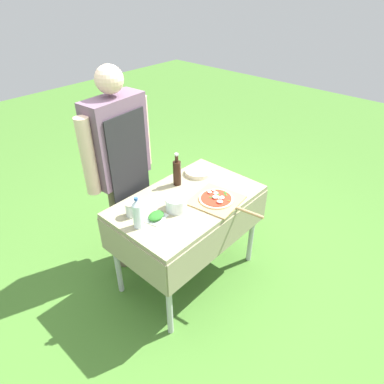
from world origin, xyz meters
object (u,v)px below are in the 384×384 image
person_cook (120,160)px  plate_stack (198,172)px  oil_bottle (177,172)px  herb_container (156,216)px  sauce_jar (131,210)px  prep_table (188,210)px  mixing_tub (176,204)px  pizza_on_peel (218,200)px  water_bottle (137,213)px

person_cook → plate_stack: size_ratio=7.69×
oil_bottle → herb_container: (-0.43, -0.21, -0.09)m
person_cook → sauce_jar: 0.47m
oil_bottle → prep_table: bearing=-116.5°
herb_container → mixing_tub: size_ratio=1.11×
pizza_on_peel → oil_bottle: (-0.03, 0.40, 0.10)m
prep_table → person_cook: person_cook is taller
person_cook → herb_container: person_cook is taller
oil_bottle → water_bottle: oil_bottle is taller
oil_bottle → herb_container: size_ratio=1.59×
oil_bottle → mixing_tub: 0.35m
pizza_on_peel → plate_stack: 0.44m
person_cook → sauce_jar: (-0.22, -0.38, -0.18)m
prep_table → oil_bottle: size_ratio=4.17×
prep_table → mixing_tub: 0.22m
oil_bottle → water_bottle: bearing=-162.0°
plate_stack → sauce_jar: (-0.76, -0.04, 0.03)m
oil_bottle → plate_stack: bearing=-3.6°
person_cook → water_bottle: size_ratio=7.38×
pizza_on_peel → person_cook: bearing=106.6°
mixing_tub → sauce_jar: 0.32m
oil_bottle → water_bottle: 0.60m
pizza_on_peel → water_bottle: bearing=152.5°
person_cook → water_bottle: person_cook is taller
oil_bottle → plate_stack: oil_bottle is taller
water_bottle → pizza_on_peel: bearing=-19.6°
person_cook → plate_stack: (0.54, -0.34, -0.21)m
mixing_tub → plate_stack: 0.54m
water_bottle → herb_container: bearing=-8.7°
mixing_tub → sauce_jar: (-0.27, 0.18, -0.00)m
plate_stack → sauce_jar: bearing=-177.2°
person_cook → pizza_on_peel: size_ratio=3.01×
prep_table → person_cook: 0.66m
prep_table → water_bottle: (-0.46, 0.02, 0.22)m
prep_table → sauce_jar: bearing=159.3°
water_bottle → sauce_jar: water_bottle is taller
mixing_tub → sauce_jar: bearing=145.5°
prep_table → plate_stack: (0.34, 0.19, 0.12)m
water_bottle → plate_stack: bearing=11.9°
prep_table → plate_stack: plate_stack is taller
oil_bottle → sauce_jar: 0.52m
herb_container → plate_stack: (0.66, 0.19, -0.00)m
sauce_jar → pizza_on_peel: bearing=-32.2°
prep_table → sauce_jar: (-0.41, 0.16, 0.15)m
person_cook → mixing_tub: size_ratio=11.04×
water_bottle → sauce_jar: 0.15m
person_cook → oil_bottle: size_ratio=6.29×
prep_table → pizza_on_peel: pizza_on_peel is taller
person_cook → mixing_tub: (0.05, -0.56, -0.18)m
plate_stack → sauce_jar: size_ratio=2.14×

